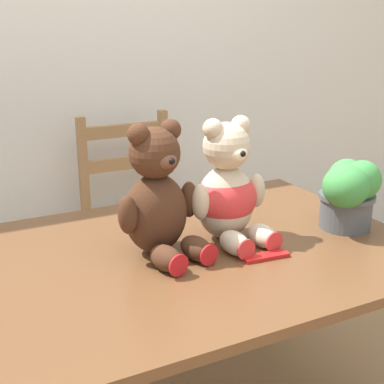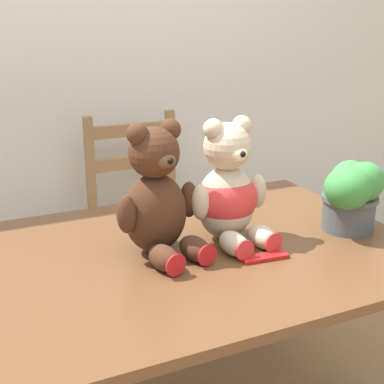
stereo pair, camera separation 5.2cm
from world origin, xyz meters
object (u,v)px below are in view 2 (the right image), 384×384
wooden_chair_behind (143,223)px  teddy_bear_right (228,192)px  potted_plant (352,192)px  chocolate_bar (265,257)px  teddy_bear_left (157,198)px

wooden_chair_behind → teddy_bear_right: bearing=88.4°
potted_plant → chocolate_bar: 0.41m
teddy_bear_left → potted_plant: teddy_bear_left is taller
wooden_chair_behind → potted_plant: (0.38, -0.99, 0.39)m
wooden_chair_behind → teddy_bear_right: 0.97m
chocolate_bar → potted_plant: bearing=11.1°
wooden_chair_behind → teddy_bear_left: teddy_bear_left is taller
wooden_chair_behind → potted_plant: wooden_chair_behind is taller
teddy_bear_left → teddy_bear_right: bearing=169.7°
teddy_bear_right → potted_plant: size_ratio=1.62×
teddy_bear_left → teddy_bear_right: teddy_bear_left is taller
teddy_bear_left → chocolate_bar: teddy_bear_left is taller
teddy_bear_left → chocolate_bar: bearing=133.7°
wooden_chair_behind → teddy_bear_left: bearing=73.3°
wooden_chair_behind → potted_plant: size_ratio=4.00×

